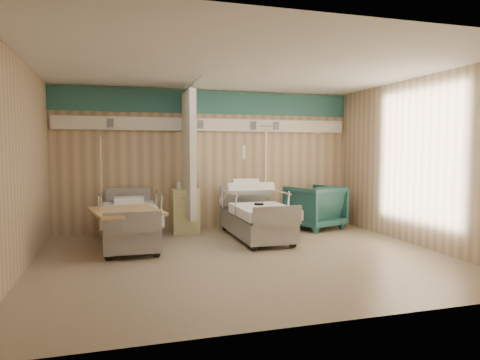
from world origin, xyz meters
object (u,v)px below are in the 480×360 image
bed_left (131,227)px  bedside_cabinet (185,211)px  bed_right (256,221)px  visitor_armchair (315,207)px  iv_stand_left (102,216)px  iv_stand_right (265,207)px

bed_left → bedside_cabinet: (1.05, 0.90, 0.11)m
bed_left → bed_right: bearing=0.0°
visitor_armchair → iv_stand_left: bearing=-24.2°
iv_stand_left → visitor_armchair: bearing=-4.3°
bed_left → iv_stand_right: bearing=18.5°
bedside_cabinet → iv_stand_right: iv_stand_right is taller
bed_right → bed_left: bearing=180.0°
bed_left → iv_stand_left: (-0.48, 0.91, 0.07)m
bed_left → iv_stand_left: iv_stand_left is taller
bedside_cabinet → iv_stand_left: 1.53m
bed_right → iv_stand_right: 1.04m
bed_left → iv_stand_right: size_ratio=1.03×
bed_right → iv_stand_right: bearing=61.0°
visitor_armchair → iv_stand_left: 4.15m
bed_left → bedside_cabinet: bearing=40.6°
bed_right → bed_left: size_ratio=1.00×
bed_left → visitor_armchair: visitor_armchair is taller
bed_left → iv_stand_left: bearing=117.7°
iv_stand_right → visitor_armchair: bearing=-17.5°
bedside_cabinet → visitor_armchair: (2.61, -0.30, 0.02)m
bed_right → bed_left: (-2.20, 0.00, 0.00)m
bed_left → iv_stand_right: 2.85m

